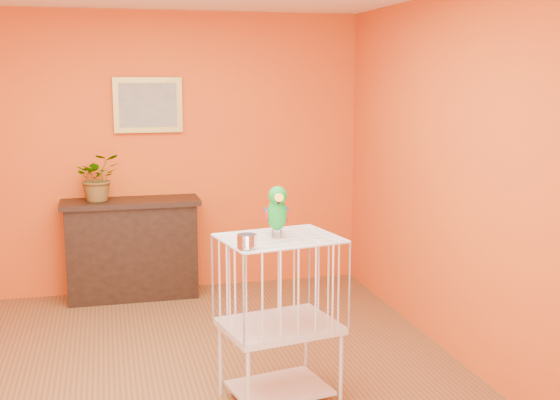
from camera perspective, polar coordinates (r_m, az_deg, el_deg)
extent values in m
plane|color=brown|center=(4.78, -8.29, -14.90)|extent=(4.50, 4.50, 0.00)
plane|color=#CC4413|center=(6.62, -10.57, 3.71)|extent=(4.00, 0.00, 4.00)
plane|color=#CC4413|center=(2.22, -3.10, -8.41)|extent=(4.00, 0.00, 4.00)
plane|color=#CC4413|center=(4.99, 14.80, 1.56)|extent=(0.00, 4.50, 4.50)
cube|color=black|center=(6.55, -11.91, -4.12)|extent=(1.15, 0.38, 0.86)
cube|color=black|center=(6.46, -12.05, -0.19)|extent=(1.23, 0.44, 0.05)
cube|color=black|center=(6.39, -11.85, -4.48)|extent=(0.81, 0.02, 0.43)
cube|color=#522917|center=(6.53, -13.97, -5.12)|extent=(0.05, 0.17, 0.27)
cube|color=#2E542A|center=(6.53, -13.30, -5.10)|extent=(0.05, 0.17, 0.27)
cube|color=#522917|center=(6.53, -12.54, -5.06)|extent=(0.05, 0.17, 0.27)
cube|color=#2E542A|center=(6.53, -11.69, -5.03)|extent=(0.05, 0.17, 0.27)
cube|color=#522917|center=(6.54, -10.85, -4.99)|extent=(0.05, 0.17, 0.27)
imported|color=#26722D|center=(6.44, -14.56, 1.39)|extent=(0.46, 0.49, 0.33)
cube|color=#A48C3A|center=(6.56, -10.68, 7.59)|extent=(0.62, 0.03, 0.50)
cube|color=gray|center=(6.54, -10.67, 7.59)|extent=(0.52, 0.01, 0.40)
cube|color=beige|center=(4.54, -0.04, -15.03)|extent=(0.65, 0.54, 0.02)
cube|color=beige|center=(4.38, -0.04, -10.20)|extent=(0.76, 0.64, 0.04)
cube|color=beige|center=(4.22, -0.05, -3.14)|extent=(0.76, 0.64, 0.01)
cylinder|color=beige|center=(4.17, -2.59, -15.10)|extent=(0.03, 0.03, 0.47)
cylinder|color=beige|center=(4.41, 4.98, -13.66)|extent=(0.03, 0.03, 0.47)
cylinder|color=beige|center=(4.57, -4.87, -12.80)|extent=(0.03, 0.03, 0.47)
cylinder|color=beige|center=(4.80, 2.14, -11.65)|extent=(0.03, 0.03, 0.47)
cylinder|color=silver|center=(3.94, -2.71, -3.35)|extent=(0.11, 0.11, 0.08)
cylinder|color=#59544C|center=(4.24, -0.58, -2.75)|extent=(0.01, 0.01, 0.05)
cylinder|color=#59544C|center=(4.24, 0.10, -2.74)|extent=(0.01, 0.01, 0.05)
ellipsoid|color=#11972E|center=(4.22, -0.24, -1.17)|extent=(0.14, 0.19, 0.23)
ellipsoid|color=#11972E|center=(4.16, -0.19, 0.38)|extent=(0.13, 0.13, 0.11)
cone|color=orange|center=(4.11, -0.11, 0.08)|extent=(0.06, 0.08, 0.07)
cone|color=black|center=(4.12, -0.13, -0.16)|extent=(0.03, 0.03, 0.03)
sphere|color=black|center=(4.13, -0.69, 0.49)|extent=(0.02, 0.02, 0.02)
sphere|color=black|center=(4.14, 0.37, 0.50)|extent=(0.02, 0.02, 0.02)
ellipsoid|color=#A50C0C|center=(4.22, -1.10, -1.30)|extent=(0.04, 0.07, 0.08)
ellipsoid|color=navy|center=(4.23, 0.59, -1.26)|extent=(0.04, 0.07, 0.08)
cone|color=#11972E|center=(4.30, -0.34, -1.97)|extent=(0.09, 0.17, 0.12)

